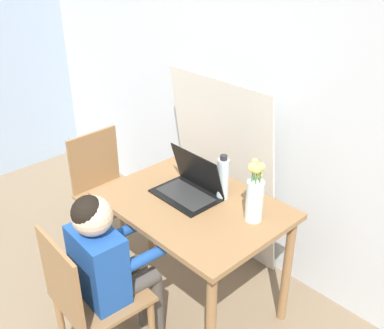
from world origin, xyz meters
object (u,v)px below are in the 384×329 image
(flower_vase, at_px, (255,195))
(chair_spare, at_px, (108,192))
(water_bottle, at_px, (223,178))
(laptop, at_px, (190,185))
(chair_occupied, at_px, (90,300))
(person_seated, at_px, (108,258))

(flower_vase, bearing_deg, chair_spare, -173.34)
(flower_vase, xyz_separation_m, water_bottle, (-0.25, 0.04, -0.02))
(laptop, height_order, flower_vase, flower_vase)
(chair_spare, distance_m, flower_vase, 1.24)
(chair_spare, bearing_deg, flower_vase, -84.46)
(chair_occupied, xyz_separation_m, chair_spare, (-0.79, 0.63, 0.00))
(water_bottle, bearing_deg, chair_spare, -169.03)
(chair_spare, xyz_separation_m, water_bottle, (0.90, 0.17, 0.41))
(person_seated, bearing_deg, flower_vase, -115.39)
(chair_spare, relative_size, person_seated, 0.84)
(flower_vase, bearing_deg, person_seated, -118.75)
(chair_spare, bearing_deg, water_bottle, -80.15)
(person_seated, bearing_deg, laptop, -82.53)
(laptop, bearing_deg, water_bottle, 35.33)
(chair_spare, relative_size, laptop, 2.34)
(chair_occupied, distance_m, flower_vase, 0.96)
(chair_occupied, bearing_deg, person_seated, -90.00)
(chair_occupied, xyz_separation_m, flower_vase, (0.36, 0.77, 0.44))
(laptop, distance_m, flower_vase, 0.41)
(person_seated, bearing_deg, chair_occupied, 90.00)
(person_seated, relative_size, flower_vase, 3.00)
(flower_vase, bearing_deg, chair_occupied, -115.39)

